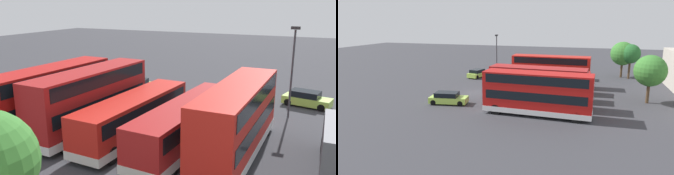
{
  "view_description": "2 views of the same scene",
  "coord_description": "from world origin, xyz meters",
  "views": [
    {
      "loc": [
        -11.73,
        28.82,
        9.35
      ],
      "look_at": [
        0.83,
        1.97,
        1.91
      ],
      "focal_mm": 37.03,
      "sensor_mm": 36.0,
      "label": 1
    },
    {
      "loc": [
        36.01,
        15.06,
        9.89
      ],
      "look_at": [
        0.72,
        4.49,
        1.22
      ],
      "focal_mm": 31.32,
      "sensor_mm": 36.0,
      "label": 2
    }
  ],
  "objects": [
    {
      "name": "ground_plane",
      "position": [
        0.0,
        0.0,
        0.0
      ],
      "size": [
        140.0,
        140.0,
        0.0
      ],
      "primitive_type": "plane",
      "color": "#38383D"
    },
    {
      "name": "bus_single_deck_third",
      "position": [
        0.11,
        8.99,
        1.62
      ],
      "size": [
        3.12,
        11.44,
        2.95
      ],
      "color": "red",
      "rests_on": "ground"
    },
    {
      "name": "car_hatchback_silver",
      "position": [
        5.83,
        -1.14,
        0.7
      ],
      "size": [
        2.45,
        4.67,
        1.43
      ],
      "color": "#A5D14C",
      "rests_on": "ground"
    },
    {
      "name": "lamp_post_tall",
      "position": [
        -9.21,
        -0.07,
        4.38
      ],
      "size": [
        0.7,
        0.3,
        7.42
      ],
      "color": "#38383D",
      "rests_on": "ground"
    },
    {
      "name": "bus_double_decker_fourth",
      "position": [
        3.68,
        9.14,
        2.45
      ],
      "size": [
        3.09,
        11.13,
        4.55
      ],
      "color": "#A51919",
      "rests_on": "ground"
    },
    {
      "name": "bus_double_decker_near_end",
      "position": [
        -7.14,
        9.06,
        2.45
      ],
      "size": [
        2.76,
        11.46,
        4.55
      ],
      "color": "red",
      "rests_on": "ground"
    },
    {
      "name": "car_small_green",
      "position": [
        -10.33,
        -3.92,
        0.7
      ],
      "size": [
        4.39,
        2.64,
        1.43
      ],
      "color": "#A5D14C",
      "rests_on": "ground"
    },
    {
      "name": "bus_single_deck_second",
      "position": [
        -3.79,
        8.86,
        1.62
      ],
      "size": [
        3.29,
        12.08,
        2.95
      ],
      "color": "#A51919",
      "rests_on": "ground"
    },
    {
      "name": "bus_double_decker_fifth",
      "position": [
        7.0,
        9.72,
        2.45
      ],
      "size": [
        2.96,
        11.34,
        4.55
      ],
      "color": "#B71411",
      "rests_on": "ground"
    }
  ]
}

